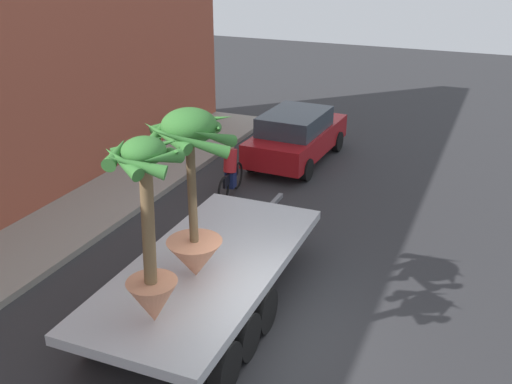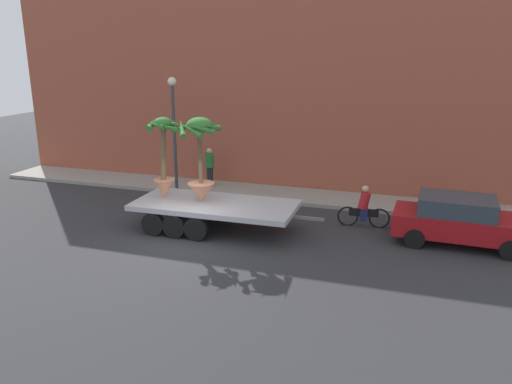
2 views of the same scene
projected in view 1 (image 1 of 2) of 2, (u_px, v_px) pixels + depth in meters
The scene contains 7 objects.
ground_plane at pixel (276, 341), 10.08m from camera, with size 60.00×60.00×0.00m, color #2D2D30.
sidewalk at pixel (2, 265), 12.26m from camera, with size 24.00×2.20×0.15m, color gray.
flatbed_trailer at pixel (202, 279), 10.46m from camera, with size 6.65×2.61×0.98m.
potted_palm_rear at pixel (192, 192), 9.52m from camera, with size 1.56×1.55×2.94m.
potted_palm_middle at pixel (149, 235), 8.41m from camera, with size 1.24×1.28×2.90m.
cyclist at pixel (230, 171), 15.53m from camera, with size 1.84×0.38×1.54m.
parked_car at pixel (296, 135), 17.84m from camera, with size 4.31×2.02×1.58m.
Camera 1 is at (-7.72, -2.94, 6.32)m, focal length 41.60 mm.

